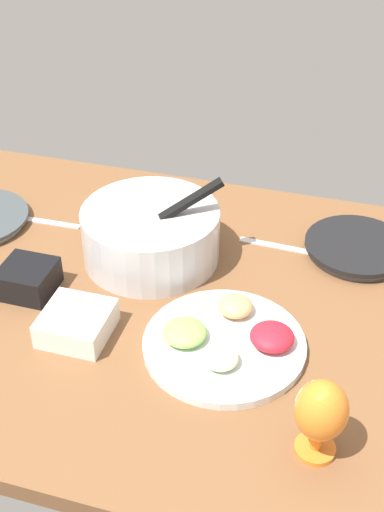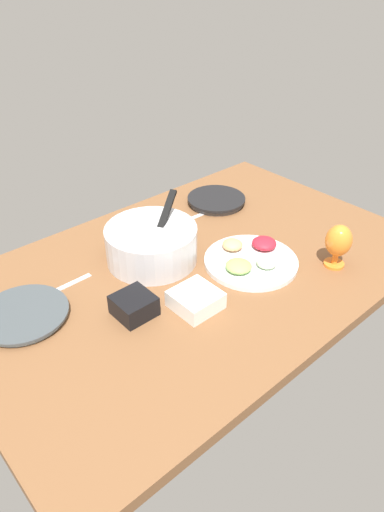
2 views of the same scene
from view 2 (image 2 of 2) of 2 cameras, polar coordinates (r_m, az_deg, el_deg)
ground_plane at (r=162.11cm, az=0.62°, el=-1.78°), size 160.00×104.00×4.00cm
dinner_plate_left at (r=147.95cm, az=-20.03°, el=-6.81°), size 26.94×26.94×2.27cm
dinner_plate_right at (r=199.83cm, az=3.00°, el=6.85°), size 24.69×24.69×2.95cm
mixing_bowl at (r=161.07cm, az=-5.00°, el=1.64°), size 31.93×31.78×20.33cm
fruit_platter at (r=162.65cm, az=7.24°, el=-0.35°), size 32.60×32.60×5.42cm
hurricane_glass_orange at (r=163.58cm, az=17.56°, el=1.66°), size 8.94×8.94×15.78cm
square_bowl_white at (r=141.82cm, az=0.45°, el=-5.30°), size 13.42×13.42×5.49cm
square_bowl_black at (r=140.06cm, az=-7.17°, el=-5.94°), size 11.24×11.24×6.43cm
fork_by_left_plate at (r=157.00cm, az=-15.18°, el=-3.51°), size 18.03×2.19×0.60cm
fork_by_right_plate at (r=187.41cm, az=-0.58°, el=4.48°), size 18.06×2.61×0.60cm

